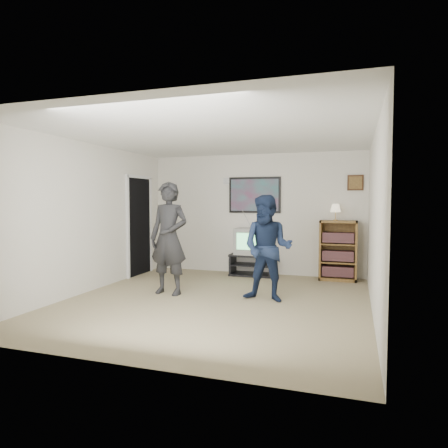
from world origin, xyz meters
The scene contains 13 objects.
room_shell centered at (0.00, 0.35, 1.25)m, with size 4.51×5.00×2.51m.
media_stand centered at (0.01, 2.23, 0.22)m, with size 0.89×0.51×0.44m.
crt_television centered at (0.01, 2.23, 0.70)m, with size 0.63×0.53×0.53m, color gray, non-canonical shape.
bookshelf centered at (1.71, 2.28, 0.58)m, with size 0.70×0.40×1.15m, color brown, non-canonical shape.
table_lamp centered at (1.65, 2.27, 1.31)m, with size 0.20×0.20×0.32m, color beige, non-canonical shape.
person_tall centered at (-0.88, 0.23, 0.92)m, with size 0.67×0.44×1.84m, color black.
person_short centered at (0.75, 0.28, 0.81)m, with size 0.79×0.61×1.62m, color #16223D.
controller_left centered at (-0.92, 0.48, 1.28)m, with size 0.04×0.13×0.04m, color white.
controller_right centered at (0.81, 0.50, 1.01)m, with size 0.04×0.12×0.04m, color white.
poster centered at (0.00, 2.48, 1.65)m, with size 1.10×0.03×0.75m, color black.
air_vent centered at (-0.55, 2.48, 1.95)m, with size 0.28×0.02×0.14m, color white.
small_picture centered at (2.00, 2.48, 1.88)m, with size 0.30×0.03×0.30m, color black.
doorway centered at (-2.23, 1.60, 1.00)m, with size 0.03×0.85×2.00m, color black.
Camera 1 is at (2.00, -5.66, 1.53)m, focal length 32.00 mm.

